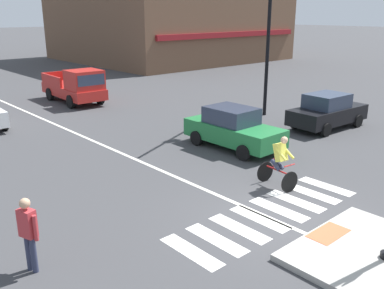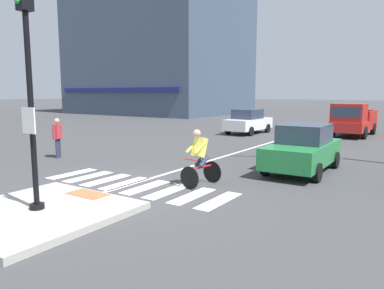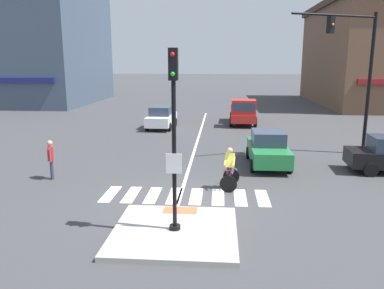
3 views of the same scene
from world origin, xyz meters
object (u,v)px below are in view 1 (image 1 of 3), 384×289
(car_green_eastbound_mid, at_px, (233,128))
(pedestrian_at_curb_left, at_px, (28,229))
(traffic_light_mast, at_px, (264,22))
(car_black_cross_right, at_px, (327,111))
(cyclist, at_px, (280,161))
(pickup_truck_red_eastbound_distant, at_px, (76,87))

(car_green_eastbound_mid, distance_m, pedestrian_at_curb_left, 9.83)
(traffic_light_mast, xyz_separation_m, car_green_eastbound_mid, (-4.62, -2.40, -3.94))
(car_black_cross_right, relative_size, pedestrian_at_curb_left, 2.51)
(traffic_light_mast, height_order, car_black_cross_right, traffic_light_mast)
(pedestrian_at_curb_left, bearing_deg, traffic_light_mast, 21.09)
(cyclist, bearing_deg, traffic_light_mast, 43.14)
(car_green_eastbound_mid, xyz_separation_m, cyclist, (-1.89, -3.69, 0.06))
(traffic_light_mast, relative_size, cyclist, 4.36)
(car_black_cross_right, bearing_deg, cyclist, -159.06)
(traffic_light_mast, distance_m, car_black_cross_right, 5.19)
(car_black_cross_right, xyz_separation_m, pedestrian_at_curb_left, (-14.85, -2.12, 0.17))
(cyclist, relative_size, pedestrian_at_curb_left, 1.01)
(pickup_truck_red_eastbound_distant, bearing_deg, car_green_eastbound_mid, -87.49)
(car_black_cross_right, xyz_separation_m, pickup_truck_red_eastbound_distant, (-6.02, 13.01, 0.17))
(cyclist, bearing_deg, car_green_eastbound_mid, 62.89)
(car_black_cross_right, distance_m, cyclist, 7.90)
(traffic_light_mast, xyz_separation_m, pedestrian_at_curb_left, (-13.98, -5.39, -3.76))
(car_green_eastbound_mid, relative_size, pickup_truck_red_eastbound_distant, 0.80)
(traffic_light_mast, bearing_deg, pedestrian_at_curb_left, -158.91)
(car_black_cross_right, bearing_deg, pedestrian_at_curb_left, -171.89)
(car_green_eastbound_mid, bearing_deg, pickup_truck_red_eastbound_distant, 92.51)
(traffic_light_mast, xyz_separation_m, pickup_truck_red_eastbound_distant, (-5.15, 9.73, -3.77))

